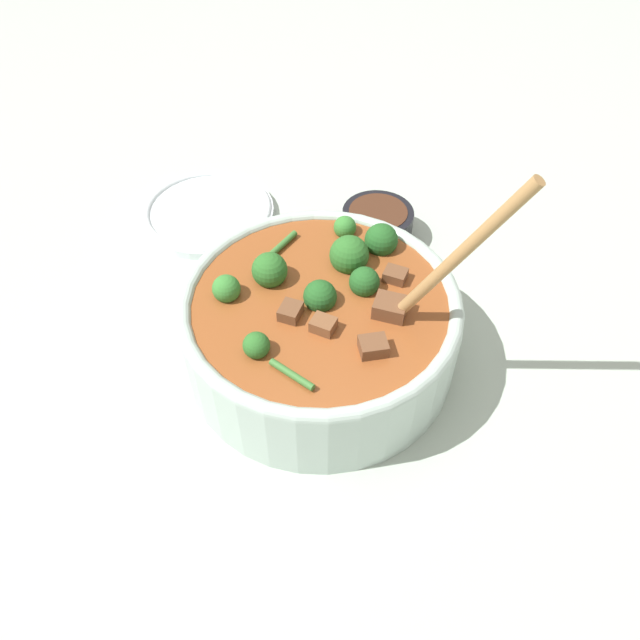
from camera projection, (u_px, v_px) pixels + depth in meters
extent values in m
plane|color=#ADBCAD|center=(320.00, 357.00, 0.72)|extent=(4.00, 4.00, 0.00)
cylinder|color=#B2C6BC|center=(320.00, 331.00, 0.68)|extent=(0.30, 0.30, 0.09)
torus|color=#B2C6BC|center=(320.00, 302.00, 0.65)|extent=(0.30, 0.30, 0.02)
cylinder|color=brown|center=(320.00, 318.00, 0.67)|extent=(0.27, 0.27, 0.05)
sphere|color=#235B23|center=(364.00, 282.00, 0.65)|extent=(0.03, 0.03, 0.03)
cylinder|color=#6B9956|center=(363.00, 298.00, 0.67)|extent=(0.01, 0.01, 0.01)
sphere|color=#2D6B28|center=(254.00, 343.00, 0.60)|extent=(0.03, 0.03, 0.03)
cylinder|color=#6B9956|center=(255.00, 356.00, 0.61)|extent=(0.01, 0.01, 0.01)
sphere|color=#2D6B28|center=(270.00, 270.00, 0.66)|extent=(0.04, 0.04, 0.04)
cylinder|color=#6B9956|center=(271.00, 289.00, 0.68)|extent=(0.01, 0.01, 0.02)
sphere|color=#2D6B28|center=(349.00, 255.00, 0.68)|extent=(0.04, 0.04, 0.04)
cylinder|color=#6B9956|center=(348.00, 276.00, 0.70)|extent=(0.02, 0.02, 0.02)
sphere|color=#235B23|center=(319.00, 293.00, 0.64)|extent=(0.04, 0.04, 0.04)
cylinder|color=#6B9956|center=(319.00, 310.00, 0.66)|extent=(0.01, 0.01, 0.02)
sphere|color=#387F33|center=(226.00, 289.00, 0.65)|extent=(0.03, 0.03, 0.03)
cylinder|color=#6B9956|center=(229.00, 303.00, 0.66)|extent=(0.01, 0.01, 0.01)
sphere|color=#235B23|center=(381.00, 240.00, 0.70)|extent=(0.04, 0.04, 0.04)
cylinder|color=#6B9956|center=(379.00, 258.00, 0.72)|extent=(0.01, 0.01, 0.02)
sphere|color=#387F33|center=(345.00, 227.00, 0.72)|extent=(0.03, 0.03, 0.03)
cylinder|color=#6B9956|center=(344.00, 240.00, 0.73)|extent=(0.01, 0.01, 0.01)
cube|color=brown|center=(390.00, 310.00, 0.63)|extent=(0.04, 0.04, 0.02)
cube|color=brown|center=(395.00, 277.00, 0.67)|extent=(0.03, 0.03, 0.02)
cube|color=brown|center=(323.00, 326.00, 0.62)|extent=(0.03, 0.03, 0.02)
cube|color=brown|center=(291.00, 313.00, 0.63)|extent=(0.03, 0.03, 0.02)
cube|color=brown|center=(373.00, 348.00, 0.60)|extent=(0.03, 0.03, 0.02)
cylinder|color=#3D7533|center=(292.00, 374.00, 0.58)|extent=(0.05, 0.01, 0.01)
cylinder|color=#3D7533|center=(281.00, 246.00, 0.70)|extent=(0.01, 0.05, 0.01)
ellipsoid|color=#A87A47|center=(391.00, 319.00, 0.64)|extent=(0.04, 0.03, 0.01)
cylinder|color=#A87A47|center=(455.00, 259.00, 0.56)|extent=(0.10, 0.06, 0.19)
cylinder|color=black|center=(377.00, 225.00, 0.84)|extent=(0.10, 0.10, 0.04)
cylinder|color=#472819|center=(378.00, 216.00, 0.83)|extent=(0.08, 0.08, 0.02)
cylinder|color=white|center=(208.00, 213.00, 0.88)|extent=(0.19, 0.19, 0.01)
torus|color=white|center=(208.00, 210.00, 0.88)|extent=(0.18, 0.18, 0.01)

